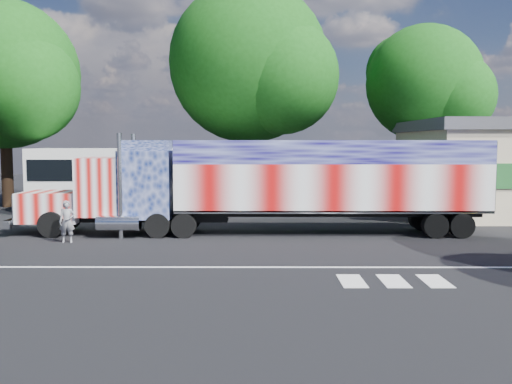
{
  "coord_description": "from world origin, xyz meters",
  "views": [
    {
      "loc": [
        0.08,
        -20.99,
        4.01
      ],
      "look_at": [
        0.0,
        3.0,
        1.9
      ],
      "focal_mm": 40.0,
      "sensor_mm": 36.0,
      "label": 1
    }
  ],
  "objects_px": {
    "tree_nw_a": "(6,75)",
    "tree_n_mid": "(251,64)",
    "coach_bus": "(145,180)",
    "tree_ne_a": "(427,84)",
    "semi_truck": "(272,182)",
    "woman": "(67,222)"
  },
  "relations": [
    {
      "from": "semi_truck",
      "to": "tree_n_mid",
      "type": "xyz_separation_m",
      "value": [
        -1.06,
        13.04,
        6.84
      ]
    },
    {
      "from": "semi_truck",
      "to": "tree_n_mid",
      "type": "bearing_deg",
      "value": 94.64
    },
    {
      "from": "tree_n_mid",
      "to": "woman",
      "type": "bearing_deg",
      "value": -115.1
    },
    {
      "from": "coach_bus",
      "to": "tree_nw_a",
      "type": "height_order",
      "value": "tree_nw_a"
    },
    {
      "from": "tree_nw_a",
      "to": "coach_bus",
      "type": "bearing_deg",
      "value": -20.18
    },
    {
      "from": "coach_bus",
      "to": "tree_nw_a",
      "type": "distance_m",
      "value": 11.44
    },
    {
      "from": "tree_n_mid",
      "to": "tree_nw_a",
      "type": "bearing_deg",
      "value": -169.4
    },
    {
      "from": "semi_truck",
      "to": "tree_ne_a",
      "type": "xyz_separation_m",
      "value": [
        10.39,
        12.84,
        5.52
      ]
    },
    {
      "from": "semi_truck",
      "to": "tree_ne_a",
      "type": "distance_m",
      "value": 17.42
    },
    {
      "from": "coach_bus",
      "to": "tree_n_mid",
      "type": "xyz_separation_m",
      "value": [
        5.87,
        6.11,
        7.2
      ]
    },
    {
      "from": "coach_bus",
      "to": "woman",
      "type": "relative_size",
      "value": 7.42
    },
    {
      "from": "tree_nw_a",
      "to": "tree_n_mid",
      "type": "relative_size",
      "value": 0.88
    },
    {
      "from": "coach_bus",
      "to": "tree_n_mid",
      "type": "relative_size",
      "value": 0.87
    },
    {
      "from": "coach_bus",
      "to": "tree_nw_a",
      "type": "xyz_separation_m",
      "value": [
        -9.04,
        3.32,
        6.17
      ]
    },
    {
      "from": "coach_bus",
      "to": "woman",
      "type": "height_order",
      "value": "coach_bus"
    },
    {
      "from": "woman",
      "to": "tree_nw_a",
      "type": "height_order",
      "value": "tree_nw_a"
    },
    {
      "from": "tree_nw_a",
      "to": "tree_n_mid",
      "type": "height_order",
      "value": "tree_n_mid"
    },
    {
      "from": "coach_bus",
      "to": "tree_ne_a",
      "type": "height_order",
      "value": "tree_ne_a"
    },
    {
      "from": "woman",
      "to": "tree_n_mid",
      "type": "relative_size",
      "value": 0.12
    },
    {
      "from": "semi_truck",
      "to": "coach_bus",
      "type": "relative_size",
      "value": 1.64
    },
    {
      "from": "tree_nw_a",
      "to": "tree_ne_a",
      "type": "bearing_deg",
      "value": 5.63
    },
    {
      "from": "coach_bus",
      "to": "semi_truck",
      "type": "bearing_deg",
      "value": -45.01
    }
  ]
}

